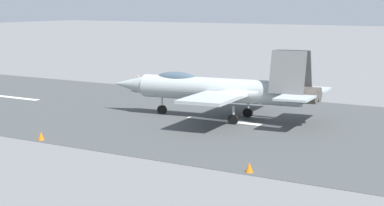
{
  "coord_description": "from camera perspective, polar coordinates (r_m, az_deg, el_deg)",
  "views": [
    {
      "loc": [
        -22.16,
        42.59,
        9.08
      ],
      "look_at": [
        1.0,
        5.56,
        2.2
      ],
      "focal_mm": 60.32,
      "sensor_mm": 36.0,
      "label": 1
    }
  ],
  "objects": [
    {
      "name": "ground_plane",
      "position": [
        48.86,
        4.46,
        -1.79
      ],
      "size": [
        400.0,
        400.0,
        0.0
      ],
      "primitive_type": "plane",
      "color": "slate"
    },
    {
      "name": "crew_person",
      "position": [
        65.4,
        -4.8,
        1.7
      ],
      "size": [
        0.61,
        0.47,
        1.73
      ],
      "color": "#1E2338",
      "rests_on": "ground"
    },
    {
      "name": "runway_strip",
      "position": [
        48.85,
        4.47,
        -1.78
      ],
      "size": [
        240.0,
        26.0,
        0.02
      ],
      "color": "#424646",
      "rests_on": "ground"
    },
    {
      "name": "marker_cone_mid",
      "position": [
        43.86,
        -13.21,
        -2.87
      ],
      "size": [
        0.44,
        0.44,
        0.55
      ],
      "primitive_type": "cone",
      "color": "orange",
      "rests_on": "ground"
    },
    {
      "name": "fighter_jet",
      "position": [
        50.06,
        2.42,
        1.26
      ],
      "size": [
        17.89,
        13.29,
        5.59
      ],
      "color": "#A1ABAC",
      "rests_on": "ground"
    },
    {
      "name": "marker_cone_near",
      "position": [
        34.88,
        5.08,
        -5.71
      ],
      "size": [
        0.44,
        0.44,
        0.55
      ],
      "primitive_type": "cone",
      "color": "orange",
      "rests_on": "ground"
    }
  ]
}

